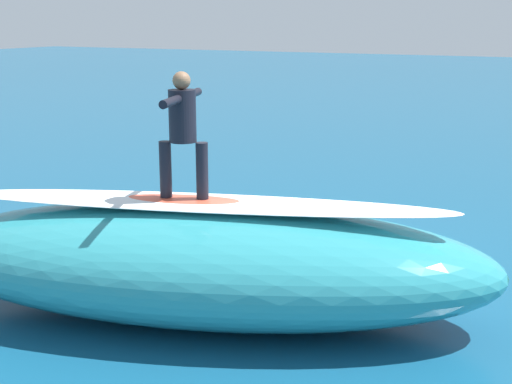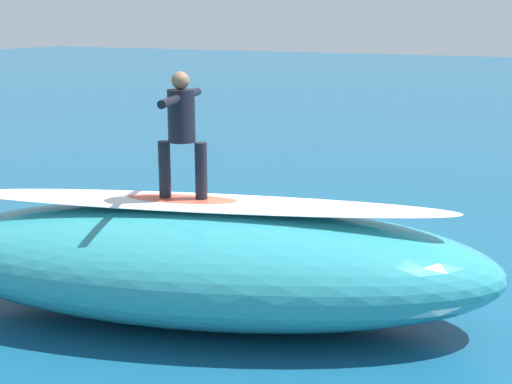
{
  "view_description": "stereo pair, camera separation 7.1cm",
  "coord_description": "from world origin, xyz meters",
  "px_view_note": "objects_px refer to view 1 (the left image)",
  "views": [
    {
      "loc": [
        -4.17,
        9.07,
        3.53
      ],
      "look_at": [
        0.31,
        0.42,
        1.13
      ],
      "focal_mm": 49.94,
      "sensor_mm": 36.0,
      "label": 1
    },
    {
      "loc": [
        -4.23,
        9.04,
        3.53
      ],
      "look_at": [
        0.31,
        0.42,
        1.13
      ],
      "focal_mm": 49.94,
      "sensor_mm": 36.0,
      "label": 2
    }
  ],
  "objects_px": {
    "surfer_paddling": "(307,223)",
    "surfboard_paddling": "(306,231)",
    "surfboard_riding": "(185,201)",
    "surfer_riding": "(183,125)"
  },
  "relations": [
    {
      "from": "surfboard_riding",
      "to": "surfer_riding",
      "type": "height_order",
      "value": "surfer_riding"
    },
    {
      "from": "surfer_riding",
      "to": "surfboard_paddling",
      "type": "distance_m",
      "value": 4.39
    },
    {
      "from": "surfboard_riding",
      "to": "surfer_paddling",
      "type": "distance_m",
      "value": 3.83
    },
    {
      "from": "surfboard_paddling",
      "to": "surfer_paddling",
      "type": "xyz_separation_m",
      "value": [
        -0.06,
        0.11,
        0.17
      ]
    },
    {
      "from": "surfer_paddling",
      "to": "surfboard_paddling",
      "type": "bearing_deg",
      "value": -0.0
    },
    {
      "from": "surfboard_riding",
      "to": "surfboard_paddling",
      "type": "xyz_separation_m",
      "value": [
        0.05,
        -3.75,
        -1.38
      ]
    },
    {
      "from": "surfboard_riding",
      "to": "surfer_riding",
      "type": "relative_size",
      "value": 1.31
    },
    {
      "from": "surfer_paddling",
      "to": "surfboard_riding",
      "type": "bearing_deg",
      "value": 151.93
    },
    {
      "from": "surfboard_riding",
      "to": "surfboard_paddling",
      "type": "height_order",
      "value": "surfboard_riding"
    },
    {
      "from": "surfboard_riding",
      "to": "surfboard_paddling",
      "type": "distance_m",
      "value": 3.99
    }
  ]
}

